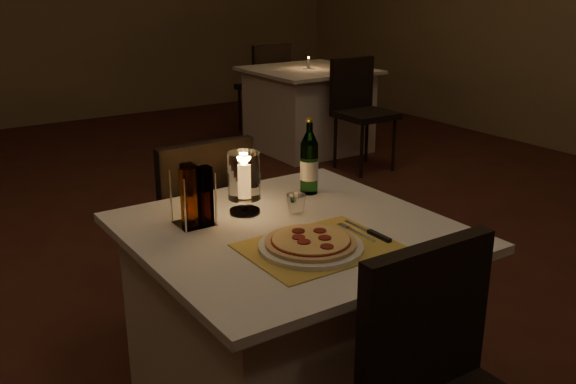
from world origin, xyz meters
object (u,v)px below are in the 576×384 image
pizza (311,242)px  hurricane_candle (244,178)px  main_table (291,325)px  neighbor_table_right (308,109)px  water_bottle (309,164)px  chair_far (198,218)px  plate (311,246)px  tumbler (296,204)px

pizza → hurricane_candle: 0.40m
pizza → main_table: bearing=74.5°
pizza → neighbor_table_right: pizza is taller
water_bottle → pizza: bearing=-124.8°
main_table → hurricane_candle: size_ratio=4.57×
water_bottle → hurricane_candle: water_bottle is taller
chair_far → neighbor_table_right: 3.28m
main_table → water_bottle: water_bottle is taller
plate → neighbor_table_right: (2.32, 3.26, -0.38)m
plate → water_bottle: bearing=55.2°
chair_far → water_bottle: 0.60m
tumbler → hurricane_candle: bearing=145.7°
main_table → plate: bearing=-105.5°
main_table → tumbler: bearing=49.1°
tumbler → hurricane_candle: size_ratio=0.31×
chair_far → tumbler: chair_far is taller
main_table → plate: size_ratio=3.12×
chair_far → neighbor_table_right: chair_far is taller
plate → hurricane_candle: size_ratio=1.46×
pizza → tumbler: bearing=63.6°
plate → hurricane_candle: bearing=90.9°
pizza → water_bottle: bearing=55.2°
chair_far → hurricane_candle: 0.60m
chair_far → water_bottle: (0.26, -0.45, 0.31)m
pizza → water_bottle: 0.55m
hurricane_candle → main_table: bearing=-75.0°
hurricane_candle → neighbor_table_right: hurricane_candle is taller
chair_far → hurricane_candle: bearing=-96.3°
main_table → pizza: (-0.05, -0.18, 0.39)m
tumbler → neighbor_table_right: size_ratio=0.07×
main_table → chair_far: 0.74m
neighbor_table_right → main_table: bearing=-126.3°
tumbler → water_bottle: size_ratio=0.24×
neighbor_table_right → chair_far: bearing=-133.7°
pizza → neighbor_table_right: 4.02m
pizza → tumbler: 0.32m
main_table → chair_far: bearing=90.0°
water_bottle → hurricane_candle: 0.32m
plate → water_bottle: 0.55m
chair_far → pizza: size_ratio=3.21×
main_table → plate: 0.42m
main_table → tumbler: 0.42m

